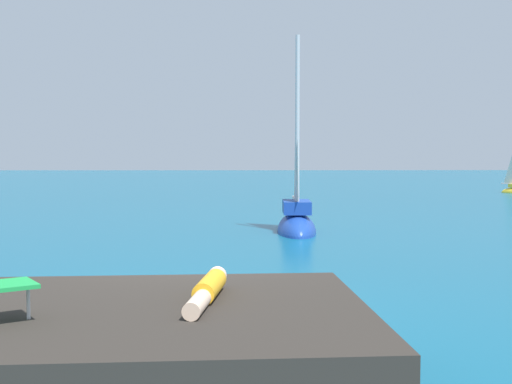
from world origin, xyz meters
name	(u,v)px	position (x,y,z in m)	size (l,w,h in m)	color
ground_plane	(191,316)	(0.00, 0.00, 0.00)	(160.00, 160.00, 0.00)	#0F5675
shore_ledge	(79,355)	(-0.85, -3.67, 0.48)	(5.97, 3.72, 0.97)	#2D2823
boulder_inland	(211,347)	(0.41, -1.72, 0.00)	(1.03, 0.82, 0.56)	#302A22
sailboat_near	(296,221)	(2.43, 11.05, 0.36)	(1.26, 3.64, 6.72)	#193D99
person_sunbather	(208,289)	(0.45, -3.28, 1.08)	(0.38, 1.76, 0.25)	gold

